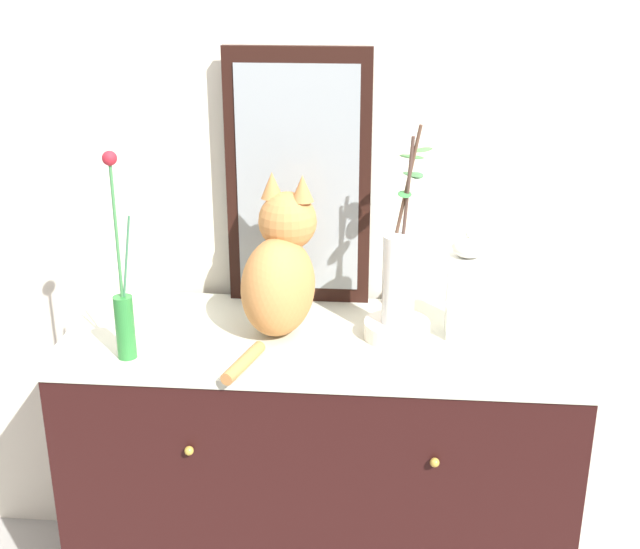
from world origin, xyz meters
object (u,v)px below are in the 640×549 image
Objects in this scene: cat_sitting at (280,270)px; bowl_porcelain at (397,329)px; jar_lidded_porcelain at (466,288)px; vase_slim_green at (123,307)px; mirror_leaning at (298,180)px; sideboard at (320,477)px; vase_glass_clear at (399,273)px.

cat_sitting is 0.35m from bowl_porcelain.
jar_lidded_porcelain is (0.18, 0.03, 0.11)m from bowl_porcelain.
vase_slim_green is at bearing -166.31° from jar_lidded_porcelain.
mirror_leaning is 0.51m from bowl_porcelain.
mirror_leaning is at bearing 83.56° from cat_sitting.
sideboard is at bearing 19.19° from vase_slim_green.
mirror_leaning reaches higher than vase_slim_green.
vase_slim_green reaches higher than jar_lidded_porcelain.
sideboard is at bearing -176.28° from vase_glass_clear.
vase_slim_green is at bearing -165.29° from vase_glass_clear.
sideboard is 1.88× the size of mirror_leaning.
mirror_leaning reaches higher than bowl_porcelain.
cat_sitting is at bearing 165.89° from sideboard.
jar_lidded_porcelain is at bearing 1.94° from cat_sitting.
bowl_porcelain is 0.59× the size of jar_lidded_porcelain.
sideboard is at bearing -173.50° from jar_lidded_porcelain.
vase_slim_green is 0.73m from bowl_porcelain.
vase_glass_clear is at bearing 14.71° from vase_slim_green.
bowl_porcelain is at bearing 14.57° from vase_slim_green.
jar_lidded_porcelain reaches higher than bowl_porcelain.
mirror_leaning is 1.39× the size of vase_glass_clear.
vase_glass_clear reaches higher than vase_slim_green.
sideboard is 0.79m from vase_slim_green.
sideboard is 7.83× the size of bowl_porcelain.
sideboard is 0.52m from bowl_porcelain.
vase_glass_clear is 0.19m from jar_lidded_porcelain.
cat_sitting is 0.50m from jar_lidded_porcelain.
bowl_porcelain is at bearing -39.53° from mirror_leaning.
bowl_porcelain is (0.21, 0.01, 0.48)m from sideboard.
sideboard is at bearing -14.11° from cat_sitting.
vase_glass_clear reaches higher than sideboard.
jar_lidded_porcelain is (0.47, -0.21, -0.24)m from mirror_leaning.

